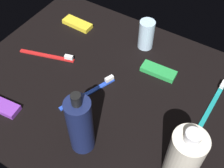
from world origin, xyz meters
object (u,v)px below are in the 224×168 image
object	(u,v)px
toothbrush_red	(50,55)
toothbrush_blue	(91,91)
lotion_bottle	(80,125)
bodywash_bottle	(184,157)
snack_bar_purple	(1,106)
snack_bar_yellow	(77,24)
toothbrush_teal	(214,102)
deodorant_stick	(146,35)
snack_bar_green	(158,71)

from	to	relation	value
toothbrush_red	toothbrush_blue	bearing A→B (deg)	-14.34
lotion_bottle	toothbrush_red	world-z (taller)	lotion_bottle
bodywash_bottle	toothbrush_red	xyz separation A→B (cm)	(-48.95, 13.59, -7.37)
toothbrush_blue	snack_bar_purple	xyz separation A→B (cm)	(-17.57, -17.02, 0.14)
lotion_bottle	bodywash_bottle	bearing A→B (deg)	13.40
snack_bar_purple	snack_bar_yellow	distance (cm)	38.94
bodywash_bottle	toothbrush_teal	distance (cm)	24.55
toothbrush_blue	toothbrush_teal	distance (cm)	33.84
lotion_bottle	deodorant_stick	size ratio (longest dim) A/B	2.02
snack_bar_purple	snack_bar_green	xyz separation A→B (cm)	(30.42, 33.66, 0.00)
toothbrush_blue	toothbrush_red	bearing A→B (deg)	165.66
toothbrush_red	snack_bar_purple	distance (cm)	21.88
toothbrush_blue	snack_bar_purple	bearing A→B (deg)	-135.91
toothbrush_red	toothbrush_teal	distance (cm)	50.34
snack_bar_green	snack_bar_purple	bearing A→B (deg)	-134.66
bodywash_bottle	deodorant_stick	size ratio (longest dim) A/B	1.83
lotion_bottle	snack_bar_green	xyz separation A→B (cm)	(5.43, 30.81, -7.84)
bodywash_bottle	toothbrush_blue	bearing A→B (deg)	163.75
toothbrush_blue	snack_bar_purple	world-z (taller)	toothbrush_blue
bodywash_bottle	snack_bar_green	size ratio (longest dim) A/B	1.70
snack_bar_yellow	toothbrush_red	bearing A→B (deg)	-82.17
toothbrush_red	snack_bar_green	bearing A→B (deg)	20.44
toothbrush_red	snack_bar_green	world-z (taller)	toothbrush_red
deodorant_stick	toothbrush_teal	size ratio (longest dim) A/B	0.54
deodorant_stick	toothbrush_red	world-z (taller)	deodorant_stick
snack_bar_purple	deodorant_stick	bearing A→B (deg)	56.67
lotion_bottle	toothbrush_teal	world-z (taller)	lotion_bottle
toothbrush_blue	snack_bar_yellow	world-z (taller)	toothbrush_blue
toothbrush_blue	toothbrush_teal	bearing A→B (deg)	25.64
bodywash_bottle	snack_bar_purple	bearing A→B (deg)	-170.18
toothbrush_red	snack_bar_purple	bearing A→B (deg)	-86.59
deodorant_stick	toothbrush_blue	distance (cm)	25.59
toothbrush_red	toothbrush_blue	xyz separation A→B (cm)	(18.87, -4.82, 0.00)
bodywash_bottle	snack_bar_purple	distance (cm)	48.90
toothbrush_blue	snack_bar_yellow	size ratio (longest dim) A/B	1.65
toothbrush_teal	snack_bar_purple	bearing A→B (deg)	-146.63
snack_bar_purple	snack_bar_yellow	size ratio (longest dim) A/B	1.00
deodorant_stick	snack_bar_purple	distance (cm)	47.34
lotion_bottle	snack_bar_yellow	size ratio (longest dim) A/B	1.88
bodywash_bottle	snack_bar_green	world-z (taller)	bodywash_bottle
bodywash_bottle	snack_bar_green	bearing A→B (deg)	124.15
toothbrush_red	snack_bar_purple	world-z (taller)	toothbrush_red
deodorant_stick	snack_bar_green	size ratio (longest dim) A/B	0.93
bodywash_bottle	snack_bar_green	xyz separation A→B (cm)	(-17.23, 25.41, -7.23)
lotion_bottle	bodywash_bottle	size ratio (longest dim) A/B	1.10
deodorant_stick	toothbrush_teal	bearing A→B (deg)	-21.20
snack_bar_green	toothbrush_blue	bearing A→B (deg)	-130.22
deodorant_stick	snack_bar_yellow	bearing A→B (deg)	-172.81
toothbrush_teal	snack_bar_yellow	size ratio (longest dim) A/B	1.73
snack_bar_green	snack_bar_yellow	bearing A→B (deg)	168.72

